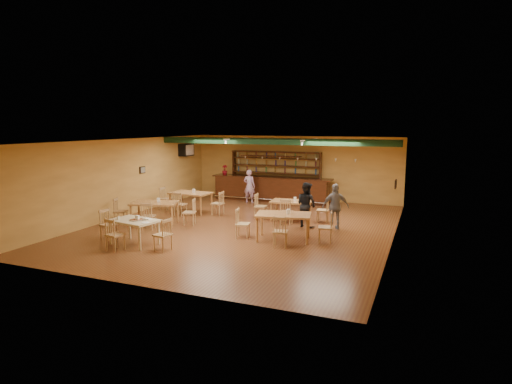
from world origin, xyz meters
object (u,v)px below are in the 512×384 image
at_px(bar_counter, 271,189).
at_px(near_table, 134,232).
at_px(dining_table_c, 155,213).
at_px(patron_right_a, 306,205).
at_px(dining_table_a, 191,202).
at_px(patron_bar, 249,186).
at_px(dining_table_d, 283,227).
at_px(dining_table_b, 291,210).

xyz_separation_m(bar_counter, near_table, (-1.27, -8.45, -0.19)).
xyz_separation_m(dining_table_c, patron_right_a, (5.13, 1.64, 0.38)).
bearing_deg(patron_right_a, dining_table_c, 47.50).
distance_m(dining_table_a, patron_bar, 3.18).
distance_m(dining_table_d, near_table, 4.49).
distance_m(bar_counter, dining_table_d, 6.88).
relative_size(near_table, patron_right_a, 0.89).
height_order(near_table, patron_bar, patron_bar).
distance_m(dining_table_b, dining_table_d, 2.81).
bearing_deg(dining_table_a, bar_counter, 63.23).
bearing_deg(bar_counter, patron_bar, -132.47).
bearing_deg(dining_table_a, dining_table_c, -88.71).
bearing_deg(dining_table_a, patron_bar, 67.49).
distance_m(near_table, patron_right_a, 5.83).
relative_size(dining_table_d, near_table, 1.18).
relative_size(patron_bar, patron_right_a, 0.97).
height_order(dining_table_d, near_table, dining_table_d).
bearing_deg(dining_table_b, dining_table_c, -154.36).
relative_size(dining_table_a, dining_table_c, 1.01).
xyz_separation_m(dining_table_c, near_table, (0.97, -2.42, -0.03)).
xyz_separation_m(near_table, patron_right_a, (4.16, 4.06, 0.41)).
relative_size(bar_counter, patron_bar, 3.74).
bearing_deg(patron_bar, bar_counter, -132.09).
bearing_deg(patron_right_a, bar_counter, -26.91).
xyz_separation_m(dining_table_d, patron_bar, (-3.45, 5.50, 0.35)).
xyz_separation_m(bar_counter, dining_table_a, (-2.15, -3.67, -0.16)).
xyz_separation_m(dining_table_d, patron_right_a, (0.19, 1.94, 0.37)).
height_order(bar_counter, dining_table_d, bar_counter).
distance_m(dining_table_a, dining_table_c, 2.37).
bearing_deg(dining_table_d, dining_table_c, 164.93).
bearing_deg(patron_bar, dining_table_d, 122.45).
bearing_deg(bar_counter, near_table, -98.56).
bearing_deg(near_table, bar_counter, 91.72).
height_order(dining_table_c, near_table, dining_table_c).
xyz_separation_m(dining_table_b, patron_right_a, (0.80, -0.80, 0.42)).
bearing_deg(dining_table_a, patron_right_a, -4.55).
bearing_deg(dining_table_d, near_table, -163.50).
distance_m(bar_counter, patron_right_a, 5.26).
height_order(dining_table_c, dining_table_d, dining_table_d).
bearing_deg(dining_table_a, dining_table_b, 4.67).
relative_size(dining_table_a, dining_table_d, 0.98).
bearing_deg(dining_table_b, patron_right_a, -48.81).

